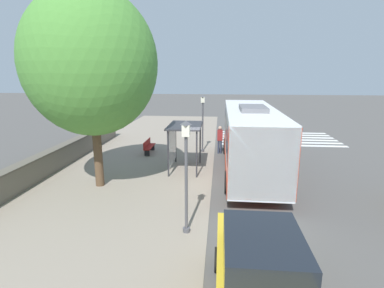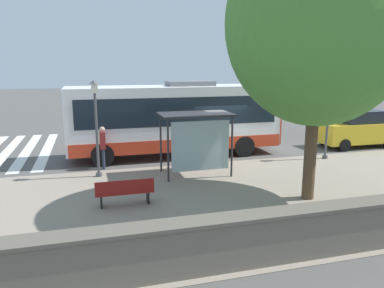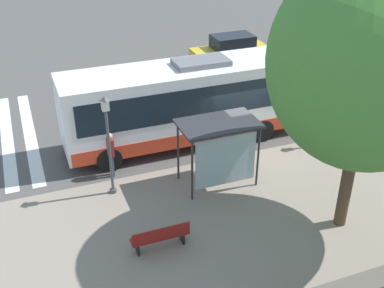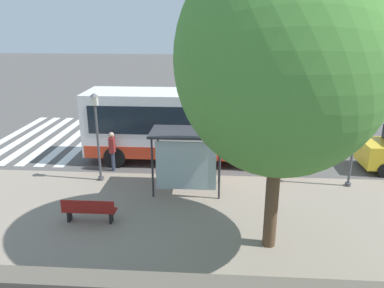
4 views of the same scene
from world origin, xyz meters
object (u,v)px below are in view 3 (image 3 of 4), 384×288
bus_shelter (220,135)px  street_lamp_far (108,138)px  parked_car_far_lane (231,55)px  street_lamp_near (358,93)px  bus (184,102)px  bench (160,237)px  pedestrian (111,151)px  parked_car_behind_bus (384,93)px  shade_tree (369,62)px

bus_shelter → street_lamp_far: 3.87m
bus_shelter → parked_car_far_lane: bus_shelter is taller
street_lamp_far → parked_car_far_lane: size_ratio=0.85×
bus_shelter → street_lamp_near: bearing=-81.7°
bus → bench: bus is taller
bus_shelter → street_lamp_near: street_lamp_near is taller
street_lamp_far → pedestrian: bearing=-12.0°
bus_shelter → parked_car_behind_bus: (2.93, -9.87, -1.10)m
street_lamp_far → shade_tree: bearing=-123.9°
bench → shade_tree: size_ratio=0.21×
parked_car_far_lane → shade_tree: bearing=169.6°
street_lamp_far → shade_tree: size_ratio=0.44×
street_lamp_near → street_lamp_far: bearing=90.6°
shade_tree → parked_car_far_lane: 14.93m
bus_shelter → parked_car_far_lane: (10.45, -5.35, -1.01)m
street_lamp_near → parked_car_far_lane: 9.65m
shade_tree → parked_car_behind_bus: size_ratio=2.04×
bus → parked_car_far_lane: bus is taller
bus_shelter → shade_tree: bearing=-141.9°
parked_car_behind_bus → parked_car_far_lane: (7.52, 4.52, 0.09)m
parked_car_behind_bus → pedestrian: bearing=94.0°
shade_tree → parked_car_far_lane: size_ratio=1.96×
pedestrian → parked_car_behind_bus: parked_car_behind_bus is taller
bench → street_lamp_near: 10.47m
pedestrian → bus: bearing=-65.8°
bus → parked_car_behind_bus: (-0.65, -9.89, -0.90)m
bench → parked_car_far_lane: 15.57m
pedestrian → street_lamp_far: 1.66m
bus → street_lamp_far: 4.65m
pedestrian → shade_tree: (-5.55, -6.31, 4.48)m
bus_shelter → parked_car_far_lane: bearing=-27.1°
parked_car_behind_bus → bench: bearing=113.2°
shade_tree → bench: bearing=81.0°
street_lamp_near → parked_car_behind_bus: 4.04m
parked_car_behind_bus → street_lamp_near: bearing=121.0°
street_lamp_far → parked_car_behind_bus: 13.86m
parked_car_far_lane → street_lamp_far: bearing=136.4°
bus_shelter → pedestrian: bus_shelter is taller
parked_car_far_lane → bus_shelter: bearing=152.9°
street_lamp_near → bus: bearing=68.4°
shade_tree → bus_shelter: bearing=38.1°
bus → parked_car_behind_bus: bearing=-93.7°
bus_shelter → street_lamp_near: size_ratio=0.75×
pedestrian → bench: bearing=-174.6°
bench → shade_tree: (-0.93, -5.87, 5.08)m
pedestrian → street_lamp_far: bearing=168.0°
bus → bus_shelter: bus is taller
street_lamp_near → bench: bearing=110.3°
pedestrian → street_lamp_far: size_ratio=0.48×
street_lamp_near → bus_shelter: bearing=98.3°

